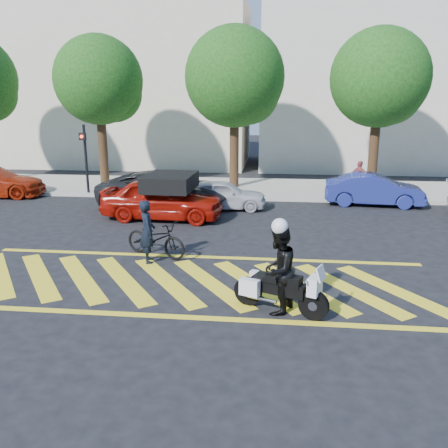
# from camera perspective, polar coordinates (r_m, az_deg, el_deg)

# --- Properties ---
(ground) EXTENTS (90.00, 90.00, 0.00)m
(ground) POSITION_cam_1_polar(r_m,az_deg,el_deg) (11.77, -4.02, -6.99)
(ground) COLOR black
(ground) RESTS_ON ground
(sidewalk) EXTENTS (60.00, 5.00, 0.15)m
(sidewalk) POSITION_cam_1_polar(r_m,az_deg,el_deg) (23.22, 1.20, 4.36)
(sidewalk) COLOR #9E998E
(sidewalk) RESTS_ON ground
(crosswalk) EXTENTS (12.33, 4.00, 0.01)m
(crosswalk) POSITION_cam_1_polar(r_m,az_deg,el_deg) (11.78, -4.21, -6.97)
(crosswalk) COLOR yellow
(crosswalk) RESTS_ON ground
(building_left) EXTENTS (16.00, 8.00, 10.00)m
(building_left) POSITION_cam_1_polar(r_m,az_deg,el_deg) (33.26, -11.70, 15.87)
(building_left) COLOR beige
(building_left) RESTS_ON ground
(building_right) EXTENTS (16.00, 8.00, 11.00)m
(building_right) POSITION_cam_1_polar(r_m,az_deg,el_deg) (32.50, 19.50, 16.25)
(building_right) COLOR beige
(building_right) RESTS_ON ground
(tree_left) EXTENTS (4.20, 4.20, 7.26)m
(tree_left) POSITION_cam_1_polar(r_m,az_deg,el_deg) (24.28, -14.50, 16.05)
(tree_left) COLOR black
(tree_left) RESTS_ON ground
(tree_center) EXTENTS (4.60, 4.60, 7.56)m
(tree_center) POSITION_cam_1_polar(r_m,az_deg,el_deg) (22.87, 1.63, 16.84)
(tree_center) COLOR black
(tree_center) RESTS_ON ground
(tree_right) EXTENTS (4.40, 4.40, 7.41)m
(tree_right) POSITION_cam_1_polar(r_m,az_deg,el_deg) (23.26, 18.47, 15.95)
(tree_right) COLOR black
(tree_right) RESTS_ON ground
(signal_pole) EXTENTS (0.28, 0.43, 3.20)m
(signal_pole) POSITION_cam_1_polar(r_m,az_deg,el_deg) (22.29, -16.37, 8.10)
(signal_pole) COLOR black
(signal_pole) RESTS_ON ground
(officer_bike) EXTENTS (0.62, 0.74, 1.74)m
(officer_bike) POSITION_cam_1_polar(r_m,az_deg,el_deg) (13.03, -9.19, -0.91)
(officer_bike) COLOR black
(officer_bike) RESTS_ON ground
(bicycle) EXTENTS (2.11, 1.44, 1.05)m
(bicycle) POSITION_cam_1_polar(r_m,az_deg,el_deg) (13.57, -8.21, -1.73)
(bicycle) COLOR black
(bicycle) RESTS_ON ground
(police_motorcycle) EXTENTS (2.00, 1.14, 0.93)m
(police_motorcycle) POSITION_cam_1_polar(r_m,az_deg,el_deg) (10.11, 6.58, -7.79)
(police_motorcycle) COLOR black
(police_motorcycle) RESTS_ON ground
(officer_moto) EXTENTS (1.02, 1.12, 1.89)m
(officer_moto) POSITION_cam_1_polar(r_m,az_deg,el_deg) (9.94, 6.56, -5.49)
(officer_moto) COLOR black
(officer_moto) RESTS_ON ground
(red_convertible) EXTENTS (4.53, 1.99, 1.52)m
(red_convertible) POSITION_cam_1_polar(r_m,az_deg,el_deg) (17.61, -7.42, 3.02)
(red_convertible) COLOR #960F06
(red_convertible) RESTS_ON ground
(parked_mid_left) EXTENTS (5.49, 2.85, 1.48)m
(parked_mid_left) POSITION_cam_1_polar(r_m,az_deg,el_deg) (19.40, -7.20, 4.09)
(parked_mid_left) COLOR black
(parked_mid_left) RESTS_ON ground
(parked_mid_right) EXTENTS (3.59, 1.67, 1.19)m
(parked_mid_right) POSITION_cam_1_polar(r_m,az_deg,el_deg) (19.06, -0.20, 3.57)
(parked_mid_right) COLOR #BBBABF
(parked_mid_right) RESTS_ON ground
(parked_right) EXTENTS (4.10, 1.74, 1.32)m
(parked_right) POSITION_cam_1_polar(r_m,az_deg,el_deg) (20.68, 17.61, 3.95)
(parked_right) COLOR navy
(parked_right) RESTS_ON ground
(pedestrian_right) EXTENTS (0.95, 0.83, 1.54)m
(pedestrian_right) POSITION_cam_1_polar(r_m,az_deg,el_deg) (21.77, 15.97, 5.31)
(pedestrian_right) COLOR #9D4748
(pedestrian_right) RESTS_ON sidewalk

